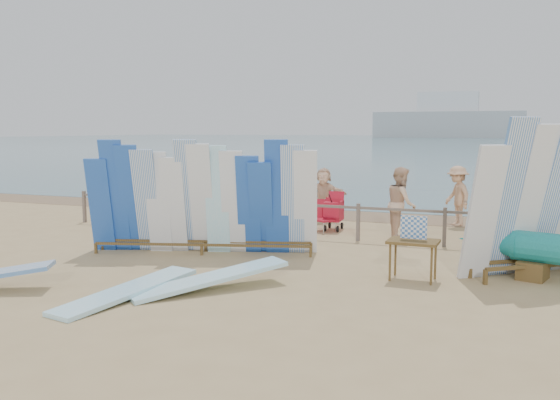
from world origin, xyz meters
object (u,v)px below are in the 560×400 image
at_px(beachgoer_extra_1, 131,180).
at_px(beachgoer_0, 172,194).
at_px(flat_board_a, 128,297).
at_px(beachgoer_9, 457,196).
at_px(beach_chair_left, 326,222).
at_px(side_surfboard_rack, 531,206).
at_px(beachgoer_5, 324,194).
at_px(beach_chair_right, 316,222).
at_px(flat_board_b, 210,290).
at_px(vendor_table, 413,259).
at_px(main_surfboard_rack, 203,202).
at_px(beachgoer_3, 250,189).
at_px(beachgoer_8, 401,203).
at_px(beachgoer_1, 129,188).
at_px(stroller, 334,215).
at_px(beachgoer_10, 549,200).

bearing_deg(beachgoer_extra_1, beachgoer_0, -171.30).
xyz_separation_m(flat_board_a, beachgoer_9, (4.33, 9.22, 0.83)).
distance_m(beach_chair_left, beachgoer_extra_1, 8.52).
relative_size(side_surfboard_rack, beachgoer_5, 1.86).
distance_m(flat_board_a, beachgoer_5, 8.78).
bearing_deg(beachgoer_0, beach_chair_right, 48.43).
relative_size(flat_board_a, beach_chair_right, 3.32).
relative_size(side_surfboard_rack, beachgoer_extra_1, 1.64).
bearing_deg(flat_board_b, vendor_table, 71.42).
height_order(main_surfboard_rack, flat_board_a, main_surfboard_rack).
relative_size(beachgoer_3, beachgoer_8, 0.91).
bearing_deg(beachgoer_5, beach_chair_right, -81.74).
bearing_deg(beach_chair_right, flat_board_b, -106.03).
xyz_separation_m(flat_board_b, beachgoer_5, (-0.39, 7.87, 0.77)).
relative_size(beachgoer_1, beachgoer_extra_1, 1.03).
height_order(vendor_table, beachgoer_0, beachgoer_0).
bearing_deg(beachgoer_8, beachgoer_1, 69.26).
xyz_separation_m(vendor_table, beachgoer_9, (0.25, 6.52, 0.45)).
distance_m(side_surfboard_rack, beachgoer_8, 4.08).
height_order(flat_board_a, beachgoer_extra_1, beachgoer_extra_1).
bearing_deg(beach_chair_right, beachgoer_5, 82.96).
relative_size(vendor_table, beachgoer_8, 0.66).
relative_size(flat_board_b, beach_chair_left, 3.13).
relative_size(beachgoer_3, beachgoer_extra_1, 0.91).
bearing_deg(flat_board_a, beachgoer_5, 97.52).
bearing_deg(beachgoer_extra_1, flat_board_b, -178.69).
bearing_deg(beachgoer_9, beachgoer_3, -122.70).
xyz_separation_m(beach_chair_left, beachgoer_8, (2.00, -0.36, 0.63)).
bearing_deg(stroller, beachgoer_3, 146.22).
distance_m(stroller, beachgoer_8, 2.04).
bearing_deg(side_surfboard_rack, beachgoer_1, 125.75).
distance_m(beachgoer_8, beachgoer_5, 3.34).
bearing_deg(main_surfboard_rack, beachgoer_1, 123.86).
xyz_separation_m(main_surfboard_rack, beachgoer_5, (1.09, 5.30, -0.34)).
relative_size(beachgoer_3, beachgoer_5, 1.03).
relative_size(flat_board_a, beachgoer_9, 1.63).
bearing_deg(beachgoer_8, beach_chair_left, 63.13).
xyz_separation_m(vendor_table, beachgoer_10, (2.51, 5.57, 0.54)).
bearing_deg(beachgoer_5, beachgoer_3, 168.37).
bearing_deg(beachgoer_0, beachgoer_5, 71.61).
relative_size(beach_chair_left, beachgoer_extra_1, 0.49).
relative_size(flat_board_b, beachgoer_5, 1.75).
height_order(beach_chair_left, beachgoer_10, beachgoer_10).
height_order(beachgoer_1, beachgoer_9, beachgoer_1).
relative_size(side_surfboard_rack, beach_chair_right, 3.53).
bearing_deg(main_surfboard_rack, beach_chair_right, 52.76).
relative_size(beachgoer_0, beachgoer_10, 0.92).
bearing_deg(vendor_table, beachgoer_9, 90.02).
relative_size(main_surfboard_rack, beach_chair_right, 6.02).
distance_m(beachgoer_0, beachgoer_9, 7.92).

